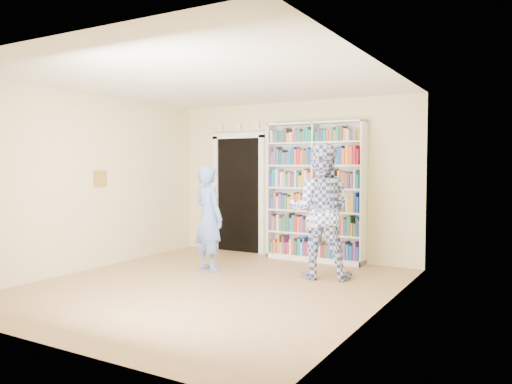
# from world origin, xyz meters

# --- Properties ---
(floor) EXTENTS (5.00, 5.00, 0.00)m
(floor) POSITION_xyz_m (0.00, 0.00, 0.00)
(floor) COLOR #9D744C
(floor) RESTS_ON ground
(ceiling) EXTENTS (5.00, 5.00, 0.00)m
(ceiling) POSITION_xyz_m (0.00, 0.00, 2.70)
(ceiling) COLOR white
(ceiling) RESTS_ON wall_back
(wall_back) EXTENTS (4.50, 0.00, 4.50)m
(wall_back) POSITION_xyz_m (0.00, 2.50, 1.35)
(wall_back) COLOR beige
(wall_back) RESTS_ON floor
(wall_left) EXTENTS (0.00, 5.00, 5.00)m
(wall_left) POSITION_xyz_m (-2.25, 0.00, 1.35)
(wall_left) COLOR beige
(wall_left) RESTS_ON floor
(wall_right) EXTENTS (0.00, 5.00, 5.00)m
(wall_right) POSITION_xyz_m (2.25, 0.00, 1.35)
(wall_right) COLOR beige
(wall_right) RESTS_ON floor
(bookshelf) EXTENTS (1.68, 0.32, 2.31)m
(bookshelf) POSITION_xyz_m (0.50, 2.34, 1.17)
(bookshelf) COLOR white
(bookshelf) RESTS_ON floor
(doorway) EXTENTS (1.10, 0.08, 2.43)m
(doorway) POSITION_xyz_m (-1.10, 2.48, 1.18)
(doorway) COLOR black
(doorway) RESTS_ON floor
(wall_art) EXTENTS (0.03, 0.25, 0.25)m
(wall_art) POSITION_xyz_m (-2.23, 0.20, 1.40)
(wall_art) COLOR brown
(wall_art) RESTS_ON wall_left
(man_blue) EXTENTS (0.68, 0.57, 1.61)m
(man_blue) POSITION_xyz_m (-0.61, 0.83, 0.80)
(man_blue) COLOR #5879C5
(man_blue) RESTS_ON floor
(man_plaid) EXTENTS (1.11, 0.98, 1.92)m
(man_plaid) POSITION_xyz_m (1.05, 1.22, 0.96)
(man_plaid) COLOR #314495
(man_plaid) RESTS_ON floor
(paper_sheet) EXTENTS (0.17, 0.10, 0.27)m
(paper_sheet) POSITION_xyz_m (1.16, 1.06, 0.90)
(paper_sheet) COLOR white
(paper_sheet) RESTS_ON man_plaid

